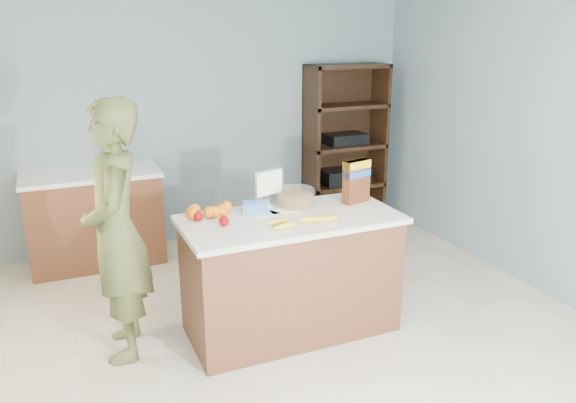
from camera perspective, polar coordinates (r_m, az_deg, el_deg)
name	(u,v)px	position (r m, az deg, el deg)	size (l,w,h in m)	color
floor	(307,348)	(4.14, 1.99, -14.69)	(4.50, 5.00, 0.02)	beige
walls	(310,118)	(3.55, 2.27, 8.50)	(4.52, 5.02, 2.51)	gray
counter_peninsula	(291,279)	(4.18, 0.28, -7.85)	(1.56, 0.76, 0.90)	brown
back_cabinet	(95,218)	(5.65, -18.99, -1.59)	(1.24, 0.62, 0.90)	brown
shelving_unit	(343,148)	(6.45, 5.60, 5.41)	(0.90, 0.40, 1.80)	black
person	(116,232)	(3.90, -17.03, -3.01)	(0.65, 0.43, 1.78)	#4B5327
knife_block	(119,158)	(5.49, -16.80, 4.25)	(0.12, 0.10, 0.31)	tan
envelopes	(275,213)	(4.07, -1.29, -1.18)	(0.40, 0.20, 0.00)	white
bananas	(300,221)	(3.85, 1.23, -2.04)	(0.52, 0.19, 0.04)	yellow
apples	(211,219)	(3.89, -7.84, -1.73)	(0.21, 0.24, 0.07)	#8E0507
oranges	(208,211)	(4.03, -8.17, -0.96)	(0.35, 0.19, 0.08)	orange
blue_carton	(255,207)	(4.08, -3.33, -0.59)	(0.18, 0.12, 0.08)	blue
salad_bowl	(295,198)	(4.23, 0.70, 0.33)	(0.30, 0.30, 0.13)	#267219
tv	(268,184)	(4.23, -2.01, 1.76)	(0.28, 0.12, 0.28)	silver
cereal_box	(357,178)	(4.30, 6.98, 2.36)	(0.23, 0.13, 0.33)	#592B14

